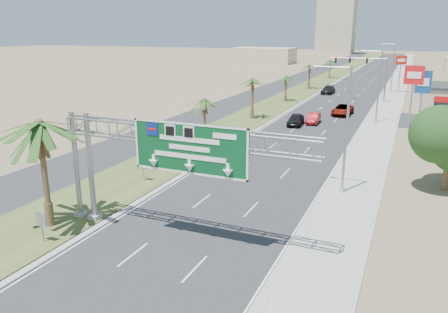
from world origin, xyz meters
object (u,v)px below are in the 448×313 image
at_px(sign_gantry, 169,143).
at_px(car_left_lane, 296,120).
at_px(palm_near, 39,124).
at_px(signal_mast, 374,75).
at_px(pole_sign_red_far, 401,63).
at_px(car_mid_lane, 313,118).
at_px(pole_sign_red_near, 414,79).
at_px(car_right_lane, 343,110).
at_px(car_far, 328,90).
at_px(pole_sign_blue, 423,84).

xyz_separation_m(sign_gantry, car_left_lane, (-1.36, 36.00, -5.26)).
relative_size(palm_near, signal_mast, 0.81).
relative_size(palm_near, pole_sign_red_far, 1.07).
xyz_separation_m(palm_near, car_left_lane, (6.78, 37.92, -6.13)).
xyz_separation_m(sign_gantry, car_mid_lane, (0.55, 38.42, -5.34)).
relative_size(car_mid_lane, pole_sign_red_near, 0.52).
height_order(palm_near, car_right_lane, palm_near).
distance_m(signal_mast, car_far, 12.49).
bearing_deg(pole_sign_red_far, car_left_lane, -105.74).
bearing_deg(car_mid_lane, palm_near, -105.55).
height_order(sign_gantry, signal_mast, signal_mast).
height_order(car_left_lane, car_mid_lane, car_left_lane).
xyz_separation_m(sign_gantry, pole_sign_blue, (14.06, 42.28, -0.40)).
height_order(car_mid_lane, car_right_lane, car_right_lane).
bearing_deg(car_mid_lane, signal_mast, 73.07).
distance_m(car_mid_lane, car_far, 31.09).
distance_m(pole_sign_blue, pole_sign_red_far, 34.46).
xyz_separation_m(signal_mast, car_mid_lane, (-5.68, -23.62, -4.13)).
relative_size(signal_mast, pole_sign_blue, 1.34).
height_order(car_right_lane, pole_sign_blue, pole_sign_blue).
bearing_deg(pole_sign_red_near, car_mid_lane, -172.51).
relative_size(palm_near, pole_sign_blue, 1.09).
relative_size(car_right_lane, pole_sign_blue, 0.75).
relative_size(sign_gantry, car_far, 3.07).
distance_m(car_left_lane, car_far, 33.34).
relative_size(car_mid_lane, pole_sign_blue, 0.57).
bearing_deg(car_far, car_right_lane, -73.10).
xyz_separation_m(sign_gantry, pole_sign_red_near, (12.85, 40.04, 0.51)).
distance_m(sign_gantry, signal_mast, 62.37).
distance_m(car_mid_lane, car_right_lane, 8.34).
bearing_deg(car_right_lane, palm_near, -101.07).
xyz_separation_m(car_mid_lane, pole_sign_blue, (13.51, 3.86, 4.94)).
bearing_deg(car_right_lane, signal_mast, 81.89).
bearing_deg(palm_near, car_left_lane, 79.86).
xyz_separation_m(signal_mast, car_left_lane, (-7.59, -26.05, -4.05)).
bearing_deg(pole_sign_red_near, palm_near, -116.57).
bearing_deg(car_left_lane, car_mid_lane, 48.01).
xyz_separation_m(car_right_lane, pole_sign_red_near, (9.51, -6.25, 5.77)).
relative_size(car_left_lane, car_right_lane, 0.82).
height_order(car_mid_lane, pole_sign_blue, pole_sign_blue).
distance_m(signal_mast, car_right_lane, 16.53).
bearing_deg(palm_near, sign_gantry, 13.32).
distance_m(palm_near, signal_mast, 65.60).
bearing_deg(sign_gantry, palm_near, -166.68).
height_order(car_left_lane, car_right_lane, car_left_lane).
distance_m(pole_sign_red_near, pole_sign_blue, 2.71).
xyz_separation_m(car_mid_lane, car_far, (-3.64, 30.87, 0.07)).
distance_m(sign_gantry, car_far, 69.57).
bearing_deg(car_far, signal_mast, -36.57).
bearing_deg(pole_sign_red_far, palm_near, -103.06).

